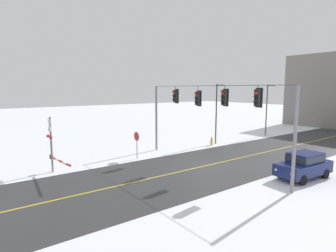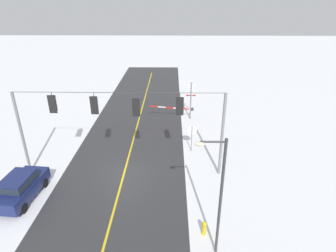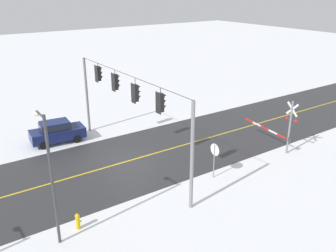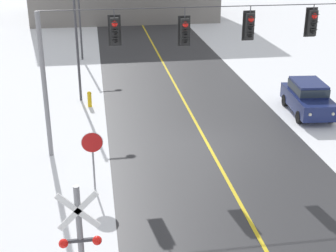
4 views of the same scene
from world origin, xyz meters
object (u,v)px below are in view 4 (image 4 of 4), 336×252
stop_sign (92,148)px  parked_car_navy (308,96)px  streetlamp_near (80,32)px  streetlamp_far (82,6)px  fire_hydrant (89,99)px

stop_sign → parked_car_navy: (11.23, 6.37, -0.76)m
streetlamp_near → stop_sign: bearing=-87.6°
stop_sign → streetlamp_near: (-0.43, 10.33, 2.20)m
streetlamp_far → stop_sign: bearing=-88.7°
streetlamp_far → fire_hydrant: size_ratio=7.39×
streetlamp_far → fire_hydrant: (0.28, -10.34, -3.45)m
parked_car_navy → streetlamp_far: bearing=131.5°
stop_sign → fire_hydrant: (-0.15, 9.19, -1.25)m
streetlamp_near → fire_hydrant: bearing=-75.9°
streetlamp_near → streetlamp_far: 9.21m
parked_car_navy → fire_hydrant: 11.73m
parked_car_navy → streetlamp_far: streetlamp_far is taller
parked_car_navy → stop_sign: bearing=-150.4°
stop_sign → streetlamp_far: (-0.43, 19.53, 2.20)m
fire_hydrant → stop_sign: bearing=-89.1°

